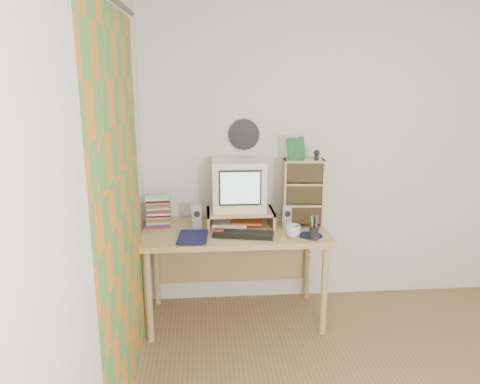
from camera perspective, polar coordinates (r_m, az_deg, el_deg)
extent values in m
plane|color=white|center=(4.02, 13.82, 4.44)|extent=(3.50, 0.00, 3.50)
plane|color=white|center=(2.17, -17.42, -4.14)|extent=(0.00, 3.50, 3.50)
plane|color=#C46E1B|center=(2.64, -14.19, -2.91)|extent=(0.00, 2.20, 2.20)
cylinder|color=black|center=(3.78, 0.48, 7.02)|extent=(0.25, 0.02, 0.25)
cube|color=tan|center=(3.60, -0.64, -4.86)|extent=(1.40, 0.70, 0.04)
cube|color=tan|center=(4.03, -0.95, -8.08)|extent=(1.33, 0.02, 0.41)
cylinder|color=tan|center=(3.49, -11.07, -12.44)|extent=(0.05, 0.05, 0.71)
cylinder|color=tan|center=(3.58, 10.22, -11.73)|extent=(0.05, 0.05, 0.71)
cylinder|color=tan|center=(4.02, -10.17, -8.72)|extent=(0.05, 0.05, 0.71)
cylinder|color=tan|center=(4.09, 8.17, -8.20)|extent=(0.05, 0.05, 0.71)
cube|color=tan|center=(3.66, -3.88, -3.23)|extent=(0.02, 0.30, 0.12)
cube|color=tan|center=(3.70, 3.90, -3.04)|extent=(0.02, 0.30, 0.12)
cube|color=tan|center=(3.65, 0.03, -2.40)|extent=(0.52, 0.30, 0.02)
cube|color=white|center=(3.65, -0.17, 0.90)|extent=(0.41, 0.41, 0.39)
cube|color=#ACACB1|center=(3.61, -5.26, -2.94)|extent=(0.07, 0.07, 0.19)
cube|color=#ACACB1|center=(3.63, 5.72, -2.90)|extent=(0.07, 0.07, 0.18)
cube|color=black|center=(3.43, 0.42, -5.19)|extent=(0.46, 0.23, 0.03)
cube|color=tan|center=(3.67, 7.69, -0.03)|extent=(0.32, 0.19, 0.52)
imported|color=silver|center=(3.43, 6.47, -4.78)|extent=(0.15, 0.15, 0.09)
imported|color=#10123E|center=(3.41, -7.53, -5.26)|extent=(0.27, 0.21, 0.05)
cylinder|color=black|center=(3.49, 8.58, -5.27)|extent=(0.22, 0.22, 0.00)
cube|color=#B03F12|center=(3.46, -2.60, -4.97)|extent=(0.07, 0.05, 0.04)
cube|color=#195A2B|center=(3.57, 6.83, 5.25)|extent=(0.13, 0.04, 0.17)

